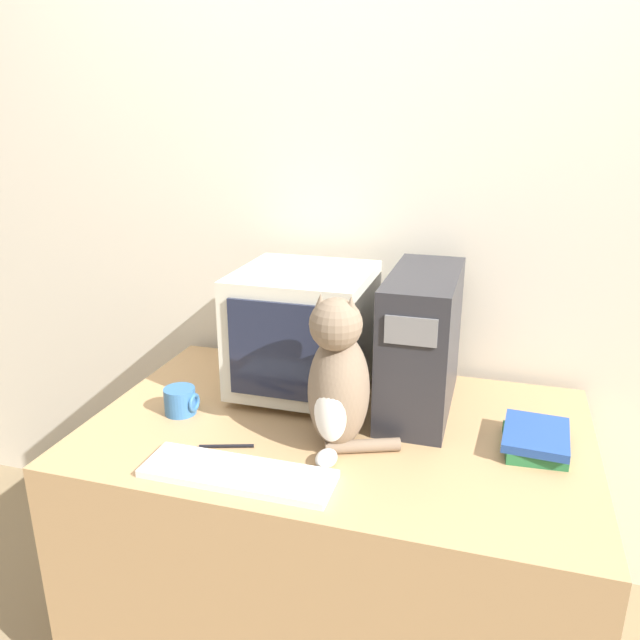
{
  "coord_description": "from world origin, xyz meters",
  "views": [
    {
      "loc": [
        0.39,
        -1.05,
        1.53
      ],
      "look_at": [
        -0.06,
        0.47,
        0.99
      ],
      "focal_mm": 35.0,
      "sensor_mm": 36.0,
      "label": 1
    }
  ],
  "objects_px": {
    "crt_monitor": "(304,331)",
    "book_stack": "(535,440)",
    "computer_tower": "(421,342)",
    "keyboard": "(238,473)",
    "cat": "(338,382)",
    "pen": "(227,446)",
    "mug": "(181,401)"
  },
  "relations": [
    {
      "from": "crt_monitor",
      "to": "pen",
      "type": "distance_m",
      "value": 0.43
    },
    {
      "from": "crt_monitor",
      "to": "computer_tower",
      "type": "bearing_deg",
      "value": -0.33
    },
    {
      "from": "computer_tower",
      "to": "pen",
      "type": "bearing_deg",
      "value": -139.06
    },
    {
      "from": "cat",
      "to": "pen",
      "type": "xyz_separation_m",
      "value": [
        -0.27,
        -0.09,
        -0.18
      ]
    },
    {
      "from": "cat",
      "to": "pen",
      "type": "relative_size",
      "value": 3.03
    },
    {
      "from": "book_stack",
      "to": "mug",
      "type": "relative_size",
      "value": 2.25
    },
    {
      "from": "crt_monitor",
      "to": "book_stack",
      "type": "xyz_separation_m",
      "value": [
        0.67,
        -0.16,
        -0.17
      ]
    },
    {
      "from": "cat",
      "to": "book_stack",
      "type": "xyz_separation_m",
      "value": [
        0.48,
        0.13,
        -0.15
      ]
    },
    {
      "from": "book_stack",
      "to": "pen",
      "type": "bearing_deg",
      "value": -164.06
    },
    {
      "from": "crt_monitor",
      "to": "computer_tower",
      "type": "distance_m",
      "value": 0.35
    },
    {
      "from": "book_stack",
      "to": "pen",
      "type": "xyz_separation_m",
      "value": [
        -0.75,
        -0.22,
        -0.02
      ]
    },
    {
      "from": "book_stack",
      "to": "crt_monitor",
      "type": "bearing_deg",
      "value": 166.2
    },
    {
      "from": "cat",
      "to": "book_stack",
      "type": "relative_size",
      "value": 1.93
    },
    {
      "from": "computer_tower",
      "to": "mug",
      "type": "xyz_separation_m",
      "value": [
        -0.64,
        -0.24,
        -0.16
      ]
    },
    {
      "from": "computer_tower",
      "to": "cat",
      "type": "xyz_separation_m",
      "value": [
        -0.16,
        -0.29,
        -0.02
      ]
    },
    {
      "from": "computer_tower",
      "to": "book_stack",
      "type": "xyz_separation_m",
      "value": [
        0.32,
        -0.16,
        -0.17
      ]
    },
    {
      "from": "crt_monitor",
      "to": "pen",
      "type": "height_order",
      "value": "crt_monitor"
    },
    {
      "from": "crt_monitor",
      "to": "cat",
      "type": "distance_m",
      "value": 0.35
    },
    {
      "from": "mug",
      "to": "crt_monitor",
      "type": "bearing_deg",
      "value": 39.68
    },
    {
      "from": "computer_tower",
      "to": "keyboard",
      "type": "xyz_separation_m",
      "value": [
        -0.35,
        -0.49,
        -0.19
      ]
    },
    {
      "from": "book_stack",
      "to": "mug",
      "type": "distance_m",
      "value": 0.96
    },
    {
      "from": "crt_monitor",
      "to": "book_stack",
      "type": "height_order",
      "value": "crt_monitor"
    },
    {
      "from": "cat",
      "to": "mug",
      "type": "height_order",
      "value": "cat"
    },
    {
      "from": "pen",
      "to": "mug",
      "type": "xyz_separation_m",
      "value": [
        -0.2,
        0.14,
        0.03
      ]
    },
    {
      "from": "keyboard",
      "to": "cat",
      "type": "distance_m",
      "value": 0.33
    },
    {
      "from": "computer_tower",
      "to": "pen",
      "type": "relative_size",
      "value": 3.34
    },
    {
      "from": "crt_monitor",
      "to": "cat",
      "type": "height_order",
      "value": "cat"
    },
    {
      "from": "book_stack",
      "to": "mug",
      "type": "bearing_deg",
      "value": -175.44
    },
    {
      "from": "book_stack",
      "to": "mug",
      "type": "xyz_separation_m",
      "value": [
        -0.96,
        -0.08,
        0.01
      ]
    },
    {
      "from": "pen",
      "to": "mug",
      "type": "height_order",
      "value": "mug"
    },
    {
      "from": "keyboard",
      "to": "book_stack",
      "type": "height_order",
      "value": "book_stack"
    },
    {
      "from": "crt_monitor",
      "to": "book_stack",
      "type": "bearing_deg",
      "value": -13.8
    }
  ]
}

